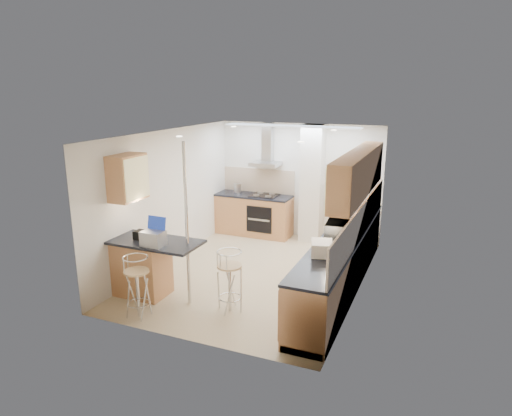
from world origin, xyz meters
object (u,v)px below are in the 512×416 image
at_px(bar_stool_near, 137,287).
at_px(bread_bin, 322,248).
at_px(laptop, 153,238).
at_px(bar_stool_end, 230,281).
at_px(microwave, 337,231).

height_order(bar_stool_near, bread_bin, bread_bin).
relative_size(laptop, bar_stool_end, 0.35).
bearing_deg(bar_stool_near, laptop, 67.47).
bearing_deg(laptop, microwave, 31.07).
height_order(laptop, bread_bin, laptop).
bearing_deg(bar_stool_near, bread_bin, 1.31).
bearing_deg(bread_bin, laptop, 179.53).
distance_m(bar_stool_near, bread_bin, 2.70).
xyz_separation_m(bar_stool_end, bread_bin, (1.25, 0.44, 0.54)).
bearing_deg(bar_stool_near, microwave, 14.16).
bearing_deg(bar_stool_end, laptop, 122.53).
distance_m(microwave, laptop, 2.84).
relative_size(laptop, bar_stool_near, 0.35).
bearing_deg(laptop, bread_bin, 16.01).
relative_size(microwave, bread_bin, 1.33).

